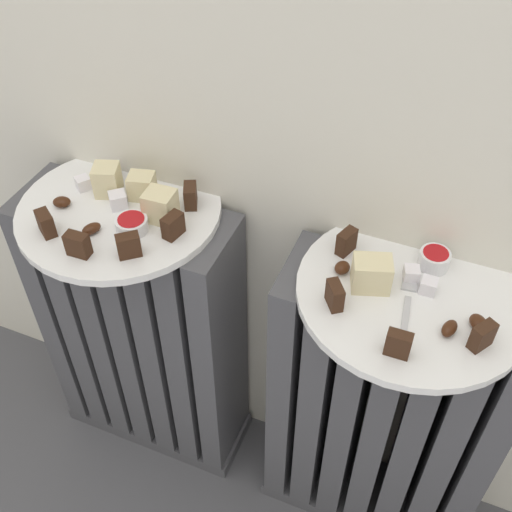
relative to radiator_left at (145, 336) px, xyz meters
The scene contains 30 objects.
radiator_left is the anchor object (origin of this frame).
radiator_right 0.43m from the radiator_left, ahead, with size 0.36×0.14×0.57m.
plate_left 0.29m from the radiator_left, ahead, with size 0.30×0.30×0.01m, color white.
plate_right 0.52m from the radiator_left, ahead, with size 0.30×0.30×0.01m, color white.
dark_cake_slice_left_0 0.33m from the radiator_left, 125.51° to the right, with size 0.03×0.02×0.03m, color #382114.
dark_cake_slice_left_1 0.33m from the radiator_left, 87.92° to the right, with size 0.03×0.02×0.03m, color #382114.
dark_cake_slice_left_2 0.33m from the radiator_left, 50.32° to the right, with size 0.03×0.02×0.03m, color #382114.
dark_cake_slice_left_3 0.33m from the radiator_left, 12.72° to the right, with size 0.03×0.02×0.03m, color #382114.
dark_cake_slice_left_4 0.33m from the radiator_left, 24.87° to the left, with size 0.03×0.02×0.03m, color #382114.
marble_cake_slice_left_0 0.33m from the radiator_left, 141.72° to the left, with size 0.04×0.04×0.05m, color beige.
marble_cake_slice_left_1 0.32m from the radiator_left, 58.99° to the left, with size 0.04×0.03×0.04m, color beige.
marble_cake_slice_left_2 0.33m from the radiator_left, ahead, with size 0.04×0.04×0.05m, color beige.
turkish_delight_left_0 0.32m from the radiator_left, 165.97° to the left, with size 0.02×0.02×0.02m, color white.
turkish_delight_left_1 0.31m from the radiator_left, 52.86° to the left, with size 0.02×0.02×0.02m, color white.
turkish_delight_left_2 0.32m from the radiator_left, 126.67° to the left, with size 0.02×0.02×0.02m, color white.
medjool_date_left_0 0.31m from the radiator_left, 94.27° to the right, with size 0.03×0.02×0.01m, color #3D1E0F.
medjool_date_left_1 0.32m from the radiator_left, 159.20° to the right, with size 0.03×0.02×0.01m, color #3D1E0F.
jam_bowl_left 0.32m from the radiator_left, 38.77° to the right, with size 0.05×0.05×0.02m.
dark_cake_slice_right_0 0.46m from the radiator_left, ahead, with size 0.03×0.02×0.03m, color #382114.
dark_cake_slice_right_1 0.47m from the radiator_left, 10.26° to the right, with size 0.03×0.02×0.03m, color #382114.
dark_cake_slice_right_2 0.55m from the radiator_left, 13.78° to the right, with size 0.03×0.02×0.03m, color #382114.
dark_cake_slice_right_3 0.61m from the radiator_left, ahead, with size 0.03×0.02×0.03m, color #382114.
marble_cake_slice_right_0 0.50m from the radiator_left, ahead, with size 0.05×0.04×0.04m, color beige.
turkish_delight_right_0 0.55m from the radiator_left, ahead, with size 0.02×0.02×0.02m, color white.
turkish_delight_right_1 0.53m from the radiator_left, ahead, with size 0.02×0.02×0.02m, color white.
medjool_date_right_0 0.58m from the radiator_left, ahead, with size 0.03×0.02×0.02m, color #3D1E0F.
medjool_date_right_1 0.46m from the radiator_left, ahead, with size 0.02×0.02×0.02m, color #3D1E0F.
medjool_date_right_2 0.60m from the radiator_left, ahead, with size 0.03×0.02×0.01m, color #3D1E0F.
jam_bowl_right 0.55m from the radiator_left, ahead, with size 0.04×0.04×0.03m.
fork 0.53m from the radiator_left, ahead, with size 0.03×0.11×0.00m.
Camera 1 is at (0.24, -0.29, 1.16)m, focal length 43.91 mm.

